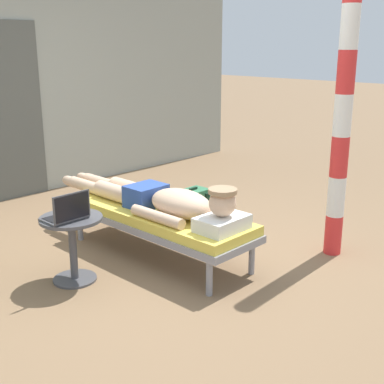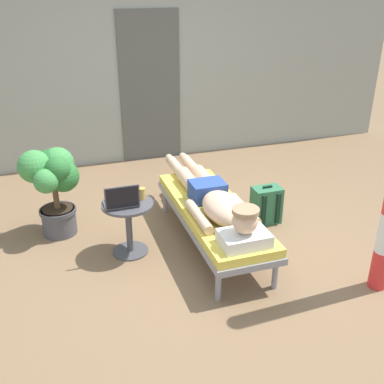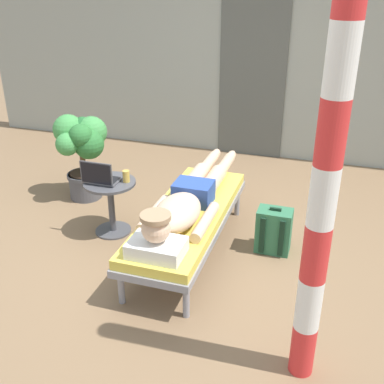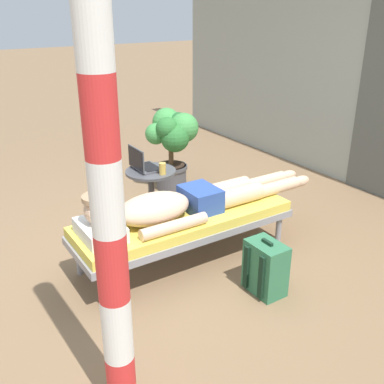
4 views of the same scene
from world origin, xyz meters
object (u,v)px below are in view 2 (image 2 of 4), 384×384
(side_table, at_px, (128,219))
(drink_glass, at_px, (142,194))
(potted_plant, at_px, (53,180))
(laptop, at_px, (121,201))
(person_reclining, at_px, (215,199))
(lounge_chair, at_px, (213,214))
(backpack, at_px, (266,205))

(side_table, relative_size, drink_glass, 4.81)
(drink_glass, xyz_separation_m, potted_plant, (-0.77, 0.56, 0.01))
(side_table, height_order, laptop, laptop)
(person_reclining, relative_size, side_table, 4.15)
(side_table, bearing_deg, person_reclining, -11.74)
(lounge_chair, relative_size, potted_plant, 2.02)
(side_table, bearing_deg, backpack, 5.40)
(backpack, bearing_deg, person_reclining, -156.56)
(laptop, bearing_deg, potted_plant, 130.22)
(side_table, xyz_separation_m, laptop, (-0.06, -0.05, 0.23))
(side_table, bearing_deg, drink_glass, 17.00)
(person_reclining, height_order, drink_glass, person_reclining)
(drink_glass, bearing_deg, laptop, -155.18)
(drink_glass, bearing_deg, side_table, -163.00)
(lounge_chair, bearing_deg, person_reclining, -90.00)
(side_table, bearing_deg, laptop, -139.48)
(side_table, distance_m, laptop, 0.24)
(drink_glass, relative_size, potted_plant, 0.12)
(laptop, height_order, potted_plant, potted_plant)
(laptop, xyz_separation_m, drink_glass, (0.21, 0.10, -0.00))
(lounge_chair, distance_m, potted_plant, 1.61)
(laptop, height_order, drink_glass, laptop)
(potted_plant, bearing_deg, side_table, -44.57)
(drink_glass, distance_m, potted_plant, 0.95)
(laptop, relative_size, backpack, 0.73)
(lounge_chair, relative_size, laptop, 5.90)
(side_table, distance_m, backpack, 1.52)
(lounge_chair, bearing_deg, laptop, 175.27)
(side_table, height_order, drink_glass, drink_glass)
(side_table, xyz_separation_m, backpack, (1.50, 0.14, -0.16))
(potted_plant, bearing_deg, person_reclining, -28.75)
(drink_glass, distance_m, backpack, 1.41)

